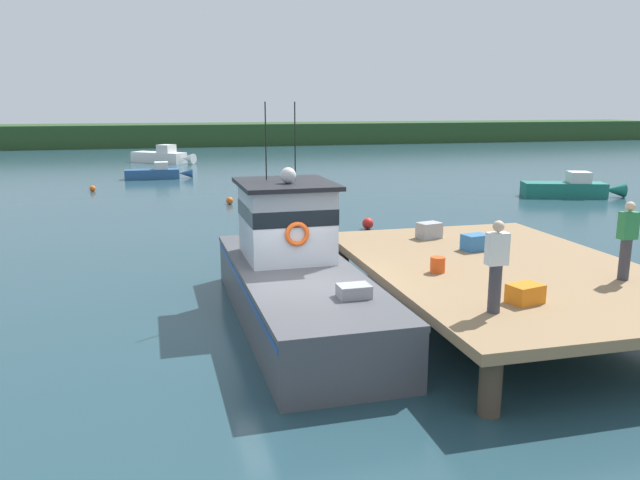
# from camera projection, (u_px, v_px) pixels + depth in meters

# --- Properties ---
(ground_plane) EXTENTS (200.00, 200.00, 0.00)m
(ground_plane) POSITION_uv_depth(u_px,v_px,m) (297.00, 335.00, 13.17)
(ground_plane) COLOR #23424C
(dock) EXTENTS (6.00, 9.00, 1.20)m
(dock) POSITION_uv_depth(u_px,v_px,m) (504.00, 271.00, 14.09)
(dock) COLOR #4C3D2D
(dock) RESTS_ON ground
(main_fishing_boat) EXTENTS (2.70, 9.83, 4.80)m
(main_fishing_boat) POSITION_uv_depth(u_px,v_px,m) (292.00, 272.00, 14.21)
(main_fishing_boat) COLOR #4C4C51
(main_fishing_boat) RESTS_ON ground
(crate_stack_mid_dock) EXTENTS (0.69, 0.57, 0.43)m
(crate_stack_mid_dock) POSITION_uv_depth(u_px,v_px,m) (429.00, 230.00, 16.85)
(crate_stack_mid_dock) COLOR #9E9EA3
(crate_stack_mid_dock) RESTS_ON dock
(crate_single_by_cleat) EXTENTS (0.67, 0.54, 0.40)m
(crate_single_by_cleat) POSITION_uv_depth(u_px,v_px,m) (475.00, 242.00, 15.48)
(crate_single_by_cleat) COLOR #3370B2
(crate_single_by_cleat) RESTS_ON dock
(crate_stack_near_edge) EXTENTS (0.69, 0.57, 0.35)m
(crate_stack_near_edge) POSITION_uv_depth(u_px,v_px,m) (525.00, 294.00, 11.41)
(crate_stack_near_edge) COLOR orange
(crate_stack_near_edge) RESTS_ON dock
(bait_bucket) EXTENTS (0.32, 0.32, 0.34)m
(bait_bucket) POSITION_uv_depth(u_px,v_px,m) (438.00, 265.00, 13.46)
(bait_bucket) COLOR #E04C19
(bait_bucket) RESTS_ON dock
(deckhand_by_the_boat) EXTENTS (0.36, 0.22, 1.63)m
(deckhand_by_the_boat) POSITION_uv_depth(u_px,v_px,m) (627.00, 239.00, 12.76)
(deckhand_by_the_boat) COLOR #383842
(deckhand_by_the_boat) RESTS_ON dock
(deckhand_further_back) EXTENTS (0.36, 0.22, 1.63)m
(deckhand_further_back) POSITION_uv_depth(u_px,v_px,m) (496.00, 265.00, 10.74)
(deckhand_further_back) COLOR #383842
(deckhand_further_back) RESTS_ON dock
(moored_boat_off_the_point) EXTENTS (4.21, 1.10, 1.07)m
(moored_boat_off_the_point) POSITION_uv_depth(u_px,v_px,m) (157.00, 173.00, 40.00)
(moored_boat_off_the_point) COLOR #285184
(moored_boat_off_the_point) RESTS_ON ground
(moored_boat_near_channel) EXTENTS (5.21, 2.53, 1.31)m
(moored_boat_near_channel) POSITION_uv_depth(u_px,v_px,m) (571.00, 188.00, 32.29)
(moored_boat_near_channel) COLOR #196B5B
(moored_boat_near_channel) RESTS_ON ground
(moored_boat_outer_mooring) EXTENTS (5.16, 4.47, 1.45)m
(moored_boat_outer_mooring) POSITION_uv_depth(u_px,v_px,m) (163.00, 156.00, 50.73)
(moored_boat_outer_mooring) COLOR white
(moored_boat_outer_mooring) RESTS_ON ground
(mooring_buoy_spare_mooring) EXTENTS (0.43, 0.43, 0.43)m
(mooring_buoy_spare_mooring) POSITION_uv_depth(u_px,v_px,m) (368.00, 223.00, 24.13)
(mooring_buoy_spare_mooring) COLOR red
(mooring_buoy_spare_mooring) RESTS_ON ground
(mooring_buoy_outer) EXTENTS (0.35, 0.35, 0.35)m
(mooring_buoy_outer) POSITION_uv_depth(u_px,v_px,m) (230.00, 201.00, 30.01)
(mooring_buoy_outer) COLOR #EA5B19
(mooring_buoy_outer) RESTS_ON ground
(mooring_buoy_inshore) EXTENTS (0.33, 0.33, 0.33)m
(mooring_buoy_inshore) POSITION_uv_depth(u_px,v_px,m) (93.00, 189.00, 34.26)
(mooring_buoy_inshore) COLOR #EA5B19
(mooring_buoy_inshore) RESTS_ON ground
(far_shoreline) EXTENTS (120.00, 8.00, 2.40)m
(far_shoreline) POSITION_uv_depth(u_px,v_px,m) (183.00, 134.00, 71.60)
(far_shoreline) COLOR #284723
(far_shoreline) RESTS_ON ground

